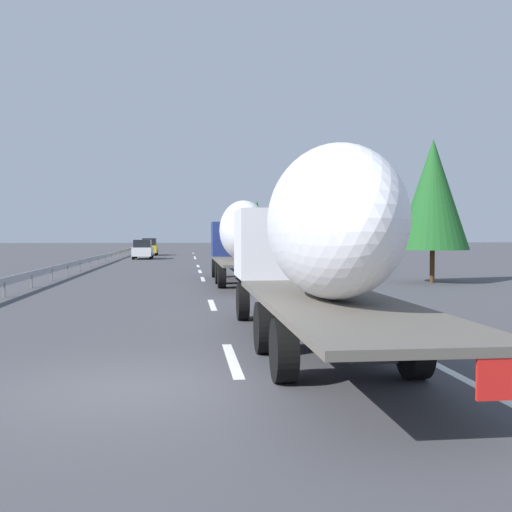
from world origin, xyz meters
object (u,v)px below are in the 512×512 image
Objects in this scene: car_white_van at (143,249)px; road_sign at (250,238)px; car_yellow_coupe at (150,247)px; truck_lead at (241,236)px; truck_trailing at (314,239)px.

car_white_van is 1.59× the size of road_sign.
road_sign is at bearing -117.80° from car_white_van.
car_yellow_coupe is at bearing 31.97° from road_sign.
truck_trailing is at bearing -180.00° from truck_lead.
truck_trailing is (-17.19, -0.00, -0.01)m from truck_lead.
truck_lead is 31.27m from car_white_van.
car_yellow_coupe is at bearing 9.53° from truck_lead.
truck_trailing is at bearing 175.81° from road_sign.
truck_trailing reaches higher than car_white_van.
truck_lead is 2.71× the size of car_white_van.
truck_lead reaches higher than road_sign.
car_yellow_coupe is (58.40, 6.92, -1.33)m from truck_trailing.
truck_trailing is 2.82× the size of car_white_van.
truck_lead is 17.19m from truck_trailing.
road_sign reaches higher than car_yellow_coupe.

